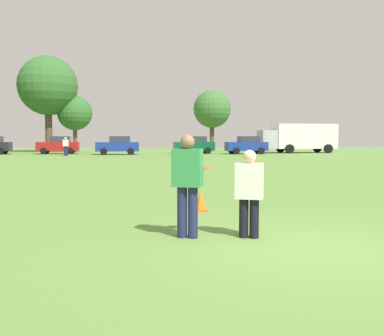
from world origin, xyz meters
name	(u,v)px	position (x,y,z in m)	size (l,w,h in m)	color
ground_plane	(307,248)	(0.00, 0.00, 0.00)	(144.84, 144.84, 0.00)	#608C3D
player_thrower	(187,180)	(-1.68, 0.87, 0.94)	(0.53, 0.41, 1.67)	#1E234C
player_defender	(249,189)	(-0.70, 0.75, 0.79)	(0.50, 0.39, 1.42)	black
frisbee	(205,168)	(-1.39, 1.00, 1.12)	(0.27, 0.27, 0.08)	#E54C33
traffic_cone	(201,201)	(-1.13, 3.50, 0.23)	(0.32, 0.32, 0.48)	#D8590C
parked_car_center	(59,145)	(-11.01, 41.69, 0.92)	(4.30, 2.41, 1.82)	maroon
parked_car_mid_right	(118,145)	(-4.84, 39.12, 0.92)	(4.30, 2.41, 1.82)	navy
parked_car_near_right	(194,145)	(3.04, 41.25, 0.92)	(4.30, 2.41, 1.82)	#0C4C2D
parked_car_far_right	(247,145)	(8.28, 39.57, 0.92)	(4.30, 2.41, 1.82)	navy
box_truck	(299,137)	(14.74, 42.22, 1.75)	(8.63, 3.33, 3.18)	white
bystander_sideline_watcher	(66,145)	(-9.45, 36.56, 0.97)	(0.50, 0.33, 1.72)	#1E234C
tree_center_elm	(48,86)	(-13.22, 48.01, 7.63)	(6.83, 6.83, 11.10)	brown
tree_east_birch	(75,113)	(-10.32, 48.65, 4.57)	(4.09, 4.09, 6.64)	brown
tree_east_oak	(212,109)	(6.22, 49.73, 5.20)	(4.66, 4.66, 7.57)	brown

